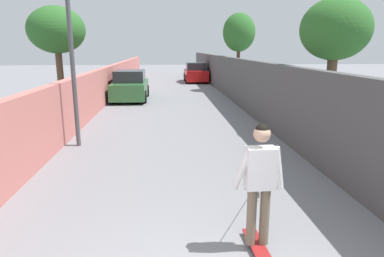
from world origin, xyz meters
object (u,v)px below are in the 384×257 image
Objects in this scene: tree_right_far at (335,31)px; dog at (262,180)px; lamp_post at (70,30)px; person_skateboarder at (260,176)px; tree_left_near at (56,31)px; skateboard at (257,244)px; car_far at (196,73)px; car_near at (130,86)px; tree_right_distant at (239,33)px.

tree_right_far is 2.00× the size of dog.
lamp_post is 2.76× the size of person_skateboarder.
tree_left_near reaches higher than person_skateboarder.
skateboard is 0.39× the size of dog.
dog is at bearing -146.65° from tree_left_near.
lamp_post is at bearing 164.92° from car_far.
car_near is at bearing 12.30° from skateboard.
car_far is (23.47, -1.20, 0.65)m from skateboard.
car_far is (23.47, -1.20, -0.35)m from person_skateboarder.
skateboard is 1.87m from dog.
tree_right_distant is at bearing -10.88° from person_skateboarder.
tree_left_near is 5.50× the size of skateboard.
tree_right_distant reaches higher than car_far.
person_skateboarder reaches higher than skateboard.
tree_right_far is at bearing -37.59° from dog.
tree_right_far is 1.02× the size of car_near.
lamp_post is 5.75× the size of skateboard.
tree_right_far is 11.52m from tree_right_distant.
lamp_post is at bearing -160.50° from tree_left_near.
dog is at bearing -17.40° from skateboard.
car_near reaches higher than skateboard.
tree_right_far is 7.51m from lamp_post.
skateboard is (-6.00, 3.81, -3.10)m from tree_right_far.
lamp_post reaches higher than person_skateboarder.
lamp_post reaches higher than car_far.
tree_left_near is at bearing 26.95° from skateboard.
tree_left_near is 0.92× the size of tree_right_distant.
person_skateboarder is at bearing 162.60° from dog.
tree_left_near is 4.66m from car_near.
lamp_post reaches higher than tree_left_near.
dog is (1.77, -0.55, 0.21)m from skateboard.
car_near is 10.28m from car_far.
tree_right_far reaches higher than person_skateboarder.
tree_left_near is 1.16× the size of car_far.
person_skateboarder is 0.44× the size of car_far.
tree_right_far is 7.41m from person_skateboarder.
skateboard is (-17.50, 3.36, -3.52)m from tree_right_distant.
tree_left_near is at bearing 19.50° from lamp_post.
tree_left_near is at bearing 26.95° from person_skateboarder.
car_near is (14.12, 3.08, 0.65)m from skateboard.
car_far is at bearing -15.08° from lamp_post.
car_far is at bearing -30.47° from tree_left_near.
lamp_post is at bearing 34.39° from person_skateboarder.
tree_right_far is 1.08× the size of car_far.
tree_right_distant is 5.95× the size of skateboard.
car_near and car_far have the same top height.
car_near is at bearing 40.29° from tree_right_far.
tree_left_near is 10.99m from tree_right_distant.
person_skateboarder is at bearing -145.61° from lamp_post.
tree_left_near is 14.15m from car_far.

